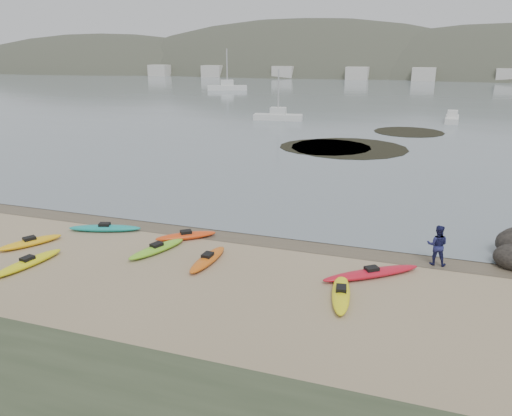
% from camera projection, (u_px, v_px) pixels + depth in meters
% --- Properties ---
extents(ground, '(600.00, 600.00, 0.00)m').
position_uv_depth(ground, '(256.00, 235.00, 25.96)').
color(ground, tan).
rests_on(ground, ground).
extents(wet_sand, '(60.00, 60.00, 0.00)m').
position_uv_depth(wet_sand, '(254.00, 237.00, 25.69)').
color(wet_sand, brown).
rests_on(wet_sand, ground).
extents(water, '(1200.00, 1200.00, 0.00)m').
position_uv_depth(water, '(419.00, 66.00, 296.41)').
color(water, slate).
rests_on(water, ground).
extents(kayaks, '(19.45, 8.38, 0.34)m').
position_uv_depth(kayaks, '(178.00, 254.00, 23.12)').
color(kayaks, yellow).
rests_on(kayaks, ground).
extents(person_east, '(0.93, 0.73, 1.87)m').
position_uv_depth(person_east, '(437.00, 245.00, 22.18)').
color(person_east, navy).
rests_on(person_east, ground).
extents(kelp_mats, '(15.91, 21.93, 0.04)m').
position_uv_depth(kelp_mats, '(358.00, 144.00, 51.28)').
color(kelp_mats, black).
rests_on(kelp_mats, water).
extents(moored_boats, '(88.61, 78.52, 1.30)m').
position_uv_depth(moored_boats, '(383.00, 96.00, 98.20)').
color(moored_boats, silver).
rests_on(moored_boats, ground).
extents(far_town, '(199.00, 5.00, 4.00)m').
position_uv_depth(far_town, '(426.00, 74.00, 154.22)').
color(far_town, beige).
rests_on(far_town, ground).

